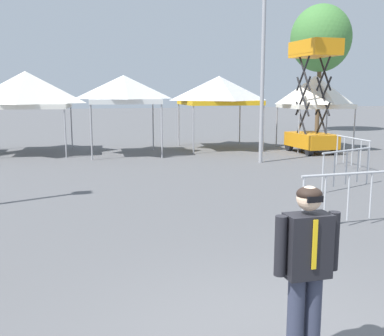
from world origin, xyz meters
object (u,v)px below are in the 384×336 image
(person_foreground, at_px, (306,265))
(tree_behind_tents_center, at_px, (321,39))
(crowd_barrier_mid_lot, at_px, (347,161))
(crowd_barrier_by_lift, at_px, (349,189))
(canopy_tent_right_of_center, at_px, (315,92))
(scissor_lift, at_px, (312,121))
(canopy_tent_behind_right, at_px, (219,90))
(canopy_tent_behind_center, at_px, (124,90))
(light_pole_near_lift, at_px, (264,23))
(crowd_barrier_near_person, at_px, (352,147))
(canopy_tent_center, at_px, (26,90))

(person_foreground, xyz_separation_m, tree_behind_tents_center, (13.75, 23.86, 4.98))
(crowd_barrier_mid_lot, bearing_deg, crowd_barrier_by_lift, -122.48)
(canopy_tent_right_of_center, relative_size, tree_behind_tents_center, 0.41)
(scissor_lift, xyz_separation_m, crowd_barrier_mid_lot, (-2.83, -7.00, -0.63))
(canopy_tent_behind_right, relative_size, tree_behind_tents_center, 0.41)
(canopy_tent_behind_center, bearing_deg, light_pole_near_lift, -36.95)
(canopy_tent_right_of_center, xyz_separation_m, crowd_barrier_by_lift, (-5.65, -11.44, -1.86))
(person_foreground, xyz_separation_m, light_pole_near_lift, (4.70, 12.10, 4.00))
(canopy_tent_behind_center, distance_m, scissor_lift, 8.13)
(person_foreground, distance_m, crowd_barrier_by_lift, 5.09)
(crowd_barrier_near_person, bearing_deg, scissor_lift, 79.79)
(canopy_tent_behind_right, xyz_separation_m, scissor_lift, (3.45, -2.41, -1.29))
(tree_behind_tents_center, distance_m, crowd_barrier_mid_lot, 19.52)
(crowd_barrier_by_lift, bearing_deg, crowd_barrier_mid_lot, 57.52)
(scissor_lift, bearing_deg, person_foreground, -119.26)
(tree_behind_tents_center, height_order, crowd_barrier_near_person, tree_behind_tents_center)
(light_pole_near_lift, height_order, crowd_barrier_by_lift, light_pole_near_lift)
(light_pole_near_lift, height_order, crowd_barrier_near_person, light_pole_near_lift)
(canopy_tent_right_of_center, bearing_deg, person_foreground, -119.54)
(canopy_tent_center, bearing_deg, light_pole_near_lift, -29.70)
(person_foreground, height_order, light_pole_near_lift, light_pole_near_lift)
(scissor_lift, distance_m, crowd_barrier_near_person, 4.25)
(scissor_lift, xyz_separation_m, tree_behind_tents_center, (5.81, 9.69, 4.63))
(canopy_tent_center, bearing_deg, canopy_tent_right_of_center, -6.94)
(canopy_tent_center, xyz_separation_m, canopy_tent_behind_right, (8.39, -0.43, -0.03))
(canopy_tent_behind_right, relative_size, canopy_tent_right_of_center, 1.01)
(tree_behind_tents_center, bearing_deg, scissor_lift, -120.94)
(canopy_tent_right_of_center, height_order, crowd_barrier_by_lift, canopy_tent_right_of_center)
(canopy_tent_behind_center, xyz_separation_m, canopy_tent_behind_right, (4.44, 0.97, -0.03))
(canopy_tent_right_of_center, bearing_deg, crowd_barrier_by_lift, -116.30)
(canopy_tent_behind_center, height_order, light_pole_near_lift, light_pole_near_lift)
(tree_behind_tents_center, relative_size, crowd_barrier_mid_lot, 4.15)
(canopy_tent_behind_center, relative_size, crowd_barrier_mid_lot, 1.67)
(scissor_lift, bearing_deg, canopy_tent_center, 166.51)
(person_foreground, bearing_deg, canopy_tent_behind_right, 74.83)
(canopy_tent_behind_right, distance_m, tree_behind_tents_center, 12.24)
(tree_behind_tents_center, bearing_deg, crowd_barrier_by_lift, -118.21)
(crowd_barrier_by_lift, bearing_deg, canopy_tent_behind_right, 83.71)
(crowd_barrier_near_person, distance_m, crowd_barrier_mid_lot, 3.54)
(canopy_tent_center, height_order, canopy_tent_right_of_center, canopy_tent_center)
(canopy_tent_behind_right, height_order, crowd_barrier_near_person, canopy_tent_behind_right)
(scissor_lift, bearing_deg, canopy_tent_right_of_center, 57.56)
(canopy_tent_behind_center, relative_size, person_foreground, 1.85)
(canopy_tent_behind_center, distance_m, crowd_barrier_near_person, 9.27)
(crowd_barrier_near_person, height_order, crowd_barrier_mid_lot, same)
(canopy_tent_center, height_order, person_foreground, canopy_tent_center)
(canopy_tent_behind_center, relative_size, canopy_tent_behind_right, 0.97)
(scissor_lift, height_order, crowd_barrier_by_lift, scissor_lift)
(canopy_tent_right_of_center, distance_m, crowd_barrier_mid_lot, 9.26)
(person_foreground, bearing_deg, canopy_tent_center, 102.92)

